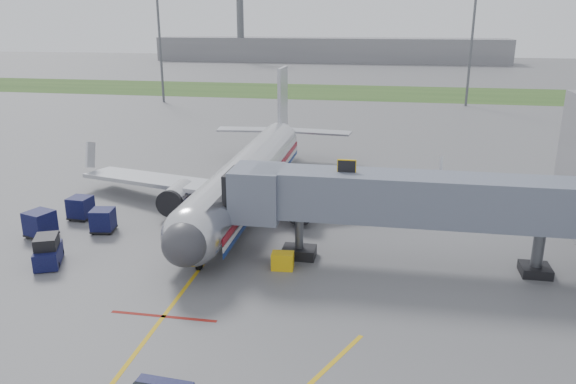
% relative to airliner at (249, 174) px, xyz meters
% --- Properties ---
extents(ground, '(400.00, 400.00, 0.00)m').
position_rel_airliner_xyz_m(ground, '(-0.00, -15.25, -2.65)').
color(ground, '#565659').
rests_on(ground, ground).
extents(grass_strip, '(300.00, 25.00, 0.01)m').
position_rel_airliner_xyz_m(grass_strip, '(-0.00, 74.75, -2.64)').
color(grass_strip, '#2D4C1E').
rests_on(grass_strip, ground).
extents(apron_markings, '(21.52, 50.00, 0.01)m').
position_rel_airliner_xyz_m(apron_markings, '(-0.00, -22.65, -2.64)').
color(apron_markings, gold).
rests_on(apron_markings, ground).
extents(airliner, '(32.10, 35.67, 10.25)m').
position_rel_airliner_xyz_m(airliner, '(0.00, 0.00, 0.00)').
color(airliner, silver).
rests_on(airliner, ground).
extents(jet_bridge, '(25.30, 4.00, 6.90)m').
position_rel_airliner_xyz_m(jet_bridge, '(12.86, -10.25, 1.82)').
color(jet_bridge, slate).
rests_on(jet_bridge, ground).
extents(light_mast_left, '(2.00, 0.44, 20.40)m').
position_rel_airliner_xyz_m(light_mast_left, '(-30.00, 54.75, 8.13)').
color(light_mast_left, '#595B60').
rests_on(light_mast_left, ground).
extents(light_mast_right, '(2.00, 0.44, 20.40)m').
position_rel_airliner_xyz_m(light_mast_right, '(25.00, 59.75, 8.13)').
color(light_mast_right, '#595B60').
rests_on(light_mast_right, ground).
extents(distant_terminal, '(120.00, 14.00, 8.00)m').
position_rel_airliner_xyz_m(distant_terminal, '(-10.00, 154.75, 1.35)').
color(distant_terminal, slate).
rests_on(distant_terminal, ground).
extents(control_tower, '(4.00, 4.00, 30.00)m').
position_rel_airliner_xyz_m(control_tower, '(-40.00, 149.75, 14.68)').
color(control_tower, '#595B60').
rests_on(control_tower, ground).
extents(baggage_tug, '(2.48, 3.18, 1.98)m').
position_rel_airliner_xyz_m(baggage_tug, '(-9.91, -14.26, -1.77)').
color(baggage_tug, '#0C0B33').
rests_on(baggage_tug, ground).
extents(baggage_cart_a, '(1.87, 1.87, 1.76)m').
position_rel_airliner_xyz_m(baggage_cart_a, '(-9.19, -8.25, -1.75)').
color(baggage_cart_a, '#0C0B33').
rests_on(baggage_cart_a, ground).
extents(baggage_cart_b, '(2.28, 2.28, 1.95)m').
position_rel_airliner_xyz_m(baggage_cart_b, '(-13.23, -9.99, -1.65)').
color(baggage_cart_b, '#0C0B33').
rests_on(baggage_cart_b, ground).
extents(baggage_cart_c, '(1.78, 1.78, 1.81)m').
position_rel_airliner_xyz_m(baggage_cart_c, '(-12.31, -5.96, -1.72)').
color(baggage_cart_c, '#0C0B33').
rests_on(baggage_cart_c, ground).
extents(belt_loader, '(2.15, 4.39, 2.07)m').
position_rel_airliner_xyz_m(belt_loader, '(-2.51, -2.67, -2.13)').
color(belt_loader, '#0C0B33').
rests_on(belt_loader, ground).
extents(ground_power_cart, '(1.45, 1.01, 1.11)m').
position_rel_airliner_xyz_m(ground_power_cart, '(5.24, -12.25, -2.10)').
color(ground_power_cart, '#E6B40D').
rests_on(ground_power_cart, ground).
extents(ramp_worker, '(0.69, 0.65, 1.59)m').
position_rel_airliner_xyz_m(ramp_worker, '(-13.32, -5.20, -1.85)').
color(ramp_worker, '#A8EA1B').
rests_on(ramp_worker, ground).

